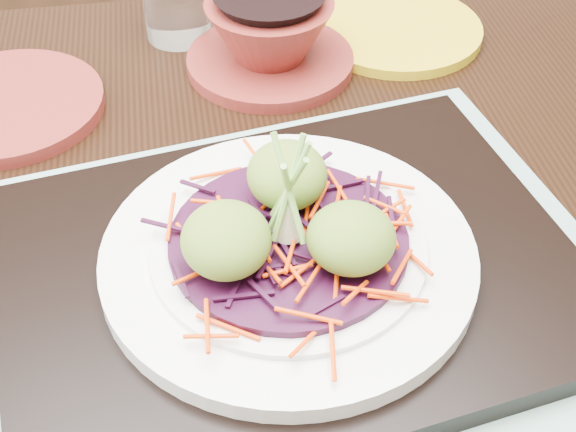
{
  "coord_description": "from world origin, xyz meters",
  "views": [
    {
      "loc": [
        0.07,
        -0.6,
        1.24
      ],
      "look_at": [
        0.08,
        -0.15,
        0.83
      ],
      "focal_mm": 50.0,
      "sensor_mm": 36.0,
      "label": 1
    }
  ],
  "objects_px": {
    "terracotta_side_plate": "(7,105)",
    "yellow_plate": "(396,29)",
    "white_plate": "(288,254)",
    "terracotta_bowl_set": "(270,39)",
    "dining_table": "(252,296)",
    "serving_tray": "(288,272)"
  },
  "relations": [
    {
      "from": "dining_table",
      "to": "white_plate",
      "type": "height_order",
      "value": "white_plate"
    },
    {
      "from": "terracotta_side_plate",
      "to": "terracotta_bowl_set",
      "type": "relative_size",
      "value": 0.82
    },
    {
      "from": "yellow_plate",
      "to": "terracotta_side_plate",
      "type": "bearing_deg",
      "value": -160.56
    },
    {
      "from": "yellow_plate",
      "to": "terracotta_bowl_set",
      "type": "bearing_deg",
      "value": -155.26
    },
    {
      "from": "dining_table",
      "to": "terracotta_bowl_set",
      "type": "distance_m",
      "value": 0.28
    },
    {
      "from": "serving_tray",
      "to": "yellow_plate",
      "type": "bearing_deg",
      "value": 53.62
    },
    {
      "from": "serving_tray",
      "to": "terracotta_bowl_set",
      "type": "xyz_separation_m",
      "value": [
        -0.01,
        0.32,
        0.02
      ]
    },
    {
      "from": "terracotta_bowl_set",
      "to": "terracotta_side_plate",
      "type": "bearing_deg",
      "value": -163.62
    },
    {
      "from": "serving_tray",
      "to": "yellow_plate",
      "type": "relative_size",
      "value": 2.26
    },
    {
      "from": "terracotta_side_plate",
      "to": "yellow_plate",
      "type": "relative_size",
      "value": 0.98
    },
    {
      "from": "terracotta_bowl_set",
      "to": "dining_table",
      "type": "bearing_deg",
      "value": -94.74
    },
    {
      "from": "dining_table",
      "to": "yellow_plate",
      "type": "height_order",
      "value": "yellow_plate"
    },
    {
      "from": "serving_tray",
      "to": "white_plate",
      "type": "height_order",
      "value": "white_plate"
    },
    {
      "from": "dining_table",
      "to": "terracotta_side_plate",
      "type": "xyz_separation_m",
      "value": [
        -0.24,
        0.16,
        0.11
      ]
    },
    {
      "from": "white_plate",
      "to": "yellow_plate",
      "type": "relative_size",
      "value": 1.47
    },
    {
      "from": "white_plate",
      "to": "yellow_plate",
      "type": "height_order",
      "value": "white_plate"
    },
    {
      "from": "terracotta_bowl_set",
      "to": "white_plate",
      "type": "bearing_deg",
      "value": -87.54
    },
    {
      "from": "white_plate",
      "to": "terracotta_side_plate",
      "type": "distance_m",
      "value": 0.37
    },
    {
      "from": "serving_tray",
      "to": "terracotta_bowl_set",
      "type": "bearing_deg",
      "value": 74.78
    },
    {
      "from": "dining_table",
      "to": "terracotta_bowl_set",
      "type": "height_order",
      "value": "terracotta_bowl_set"
    },
    {
      "from": "terracotta_side_plate",
      "to": "yellow_plate",
      "type": "height_order",
      "value": "terracotta_side_plate"
    },
    {
      "from": "terracotta_side_plate",
      "to": "white_plate",
      "type": "bearing_deg",
      "value": -40.88
    }
  ]
}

